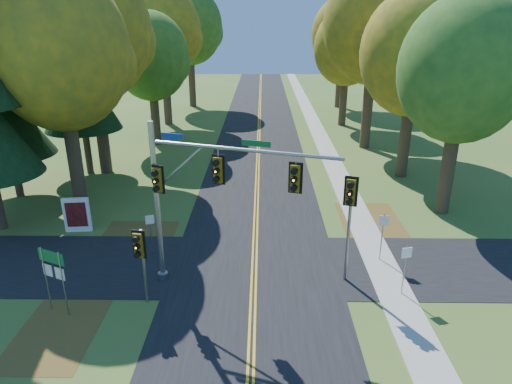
{
  "coord_description": "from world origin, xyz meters",
  "views": [
    {
      "loc": [
        0.36,
        -17.45,
        11.38
      ],
      "look_at": [
        0.06,
        3.66,
        3.2
      ],
      "focal_mm": 32.0,
      "sensor_mm": 36.0,
      "label": 1
    }
  ],
  "objects_px": {
    "east_signal_pole": "(350,203)",
    "route_sign_cluster": "(53,268)",
    "info_kiosk": "(77,215)",
    "traffic_mast": "(198,188)"
  },
  "relations": [
    {
      "from": "traffic_mast",
      "to": "info_kiosk",
      "type": "height_order",
      "value": "traffic_mast"
    },
    {
      "from": "east_signal_pole",
      "to": "route_sign_cluster",
      "type": "distance_m",
      "value": 12.43
    },
    {
      "from": "info_kiosk",
      "to": "east_signal_pole",
      "type": "bearing_deg",
      "value": -25.21
    },
    {
      "from": "info_kiosk",
      "to": "traffic_mast",
      "type": "bearing_deg",
      "value": -41.42
    },
    {
      "from": "east_signal_pole",
      "to": "info_kiosk",
      "type": "xyz_separation_m",
      "value": [
        -14.1,
        5.06,
        -2.89
      ]
    },
    {
      "from": "route_sign_cluster",
      "to": "info_kiosk",
      "type": "relative_size",
      "value": 1.43
    },
    {
      "from": "traffic_mast",
      "to": "east_signal_pole",
      "type": "xyz_separation_m",
      "value": [
        6.43,
        0.5,
        -0.87
      ]
    },
    {
      "from": "east_signal_pole",
      "to": "route_sign_cluster",
      "type": "bearing_deg",
      "value": -149.35
    },
    {
      "from": "traffic_mast",
      "to": "info_kiosk",
      "type": "bearing_deg",
      "value": 161.87
    },
    {
      "from": "east_signal_pole",
      "to": "traffic_mast",
      "type": "bearing_deg",
      "value": -156.23
    }
  ]
}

